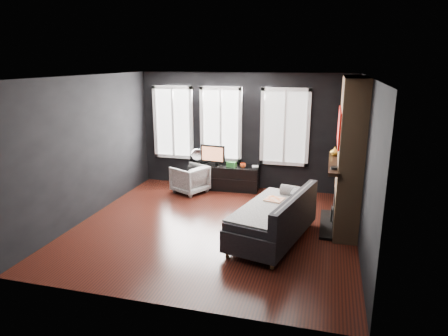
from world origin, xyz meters
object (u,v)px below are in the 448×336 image
(sofa, at_px, (273,216))
(mantel_vase, at_px, (335,151))
(armchair, at_px, (190,178))
(mug, at_px, (243,165))
(media_console, at_px, (224,177))
(monitor, at_px, (213,154))
(book, at_px, (252,163))

(sofa, xyz_separation_m, mantel_vase, (0.95, 1.32, 0.88))
(armchair, distance_m, mug, 1.26)
(sofa, relative_size, media_console, 1.23)
(sofa, height_order, mantel_vase, mantel_vase)
(sofa, distance_m, mug, 2.66)
(monitor, xyz_separation_m, mantel_vase, (2.73, -1.17, 0.47))
(sofa, xyz_separation_m, mug, (-1.05, 2.44, 0.20))
(monitor, relative_size, mug, 4.56)
(sofa, bearing_deg, media_console, 134.99)
(media_console, bearing_deg, sofa, -60.85)
(sofa, bearing_deg, book, 122.38)
(armchair, xyz_separation_m, monitor, (0.42, 0.45, 0.49))
(sofa, height_order, book, sofa)
(sofa, relative_size, armchair, 2.89)
(mug, bearing_deg, monitor, 176.26)
(sofa, height_order, armchair, sofa)
(media_console, xyz_separation_m, mantel_vase, (2.46, -1.19, 1.03))
(monitor, bearing_deg, book, 12.41)
(sofa, relative_size, mug, 15.04)
(media_console, xyz_separation_m, mug, (0.46, -0.07, 0.35))
(armchair, bearing_deg, sofa, 73.77)
(monitor, height_order, book, monitor)
(armchair, relative_size, mantel_vase, 4.08)
(armchair, bearing_deg, media_console, 151.13)
(media_console, distance_m, monitor, 0.62)
(armchair, bearing_deg, mug, 135.93)
(sofa, xyz_separation_m, armchair, (-2.20, 2.03, -0.08))
(media_console, relative_size, mantel_vase, 9.59)
(mug, relative_size, book, 0.68)
(media_console, bearing_deg, monitor, -177.26)
(mug, bearing_deg, media_console, 171.44)
(monitor, xyz_separation_m, book, (0.92, 0.09, -0.17))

